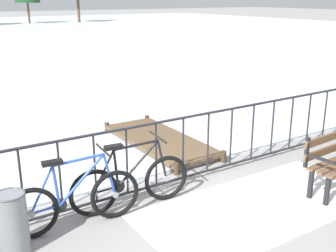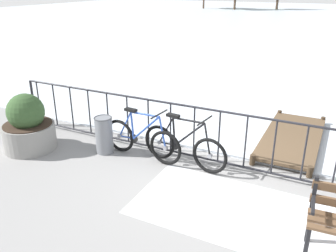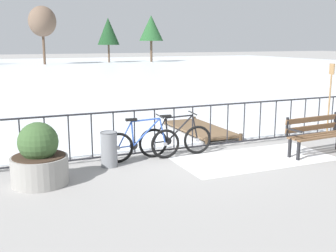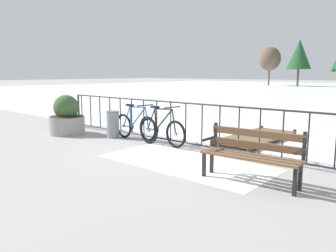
{
  "view_description": "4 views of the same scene",
  "coord_description": "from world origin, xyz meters",
  "views": [
    {
      "loc": [
        -2.92,
        -4.82,
        2.77
      ],
      "look_at": [
        0.27,
        0.1,
        0.93
      ],
      "focal_mm": 44.22,
      "sensor_mm": 36.0,
      "label": 1
    },
    {
      "loc": [
        1.74,
        -5.48,
        3.11
      ],
      "look_at": [
        -0.89,
        -0.26,
        0.71
      ],
      "focal_mm": 37.49,
      "sensor_mm": 36.0,
      "label": 2
    },
    {
      "loc": [
        -4.3,
        -8.47,
        2.54
      ],
      "look_at": [
        -0.76,
        -0.29,
        0.7
      ],
      "focal_mm": 43.98,
      "sensor_mm": 36.0,
      "label": 3
    },
    {
      "loc": [
        4.86,
        -6.2,
        1.76
      ],
      "look_at": [
        -0.14,
        -0.49,
        0.54
      ],
      "focal_mm": 35.22,
      "sensor_mm": 36.0,
      "label": 4
    }
  ],
  "objects": [
    {
      "name": "bicycle_second",
      "position": [
        -1.39,
        -0.35,
        0.37
      ],
      "size": [
        1.71,
        0.52,
        0.97
      ],
      "color": "black",
      "rests_on": "ground"
    },
    {
      "name": "railing_fence",
      "position": [
        -0.0,
        0.0,
        0.56
      ],
      "size": [
        9.06,
        0.06,
        1.07
      ],
      "color": "#232328",
      "rests_on": "ground"
    },
    {
      "name": "snow_patch",
      "position": [
        0.94,
        -1.2,
        0.0
      ],
      "size": [
        3.48,
        1.63,
        0.01
      ],
      "primitive_type": "cube",
      "color": "white",
      "rests_on": "ground"
    },
    {
      "name": "ground_plane",
      "position": [
        0.0,
        0.0,
        0.0
      ],
      "size": [
        160.0,
        160.0,
        0.0
      ],
      "primitive_type": "plane",
      "color": "gray"
    },
    {
      "name": "trash_bin",
      "position": [
        -2.16,
        -0.48,
        0.37
      ],
      "size": [
        0.35,
        0.35,
        0.73
      ],
      "color": "gray",
      "rests_on": "ground"
    },
    {
      "name": "bicycle_near_railing",
      "position": [
        -0.56,
        -0.27,
        0.37
      ],
      "size": [
        1.71,
        0.52,
        0.97
      ],
      "color": "black",
      "rests_on": "ground"
    },
    {
      "name": "wooden_dock",
      "position": [
        1.06,
        1.63,
        0.12
      ],
      "size": [
        1.1,
        2.75,
        0.2
      ],
      "color": "brown",
      "rests_on": "ground"
    }
  ]
}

